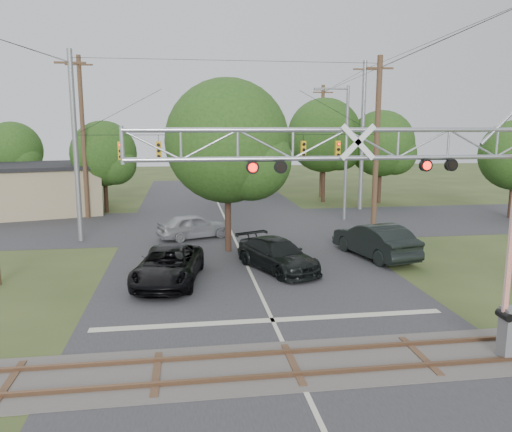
{
  "coord_description": "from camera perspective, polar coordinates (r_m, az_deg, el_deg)",
  "views": [
    {
      "loc": [
        -3.08,
        -11.52,
        6.99
      ],
      "look_at": [
        -0.32,
        7.5,
        3.56
      ],
      "focal_mm": 35.0,
      "sensor_mm": 36.0,
      "label": 1
    }
  ],
  "objects": [
    {
      "name": "ground",
      "position": [
        13.82,
        6.17,
        -20.32
      ],
      "size": [
        160.0,
        160.0,
        0.0
      ],
      "primitive_type": "plane",
      "color": "#32421E",
      "rests_on": "ground"
    },
    {
      "name": "road_main",
      "position": [
        22.83,
        -0.11,
        -7.67
      ],
      "size": [
        14.0,
        90.0,
        0.02
      ],
      "primitive_type": "cube",
      "color": "#2D2C2F",
      "rests_on": "ground"
    },
    {
      "name": "road_cross",
      "position": [
        36.33,
        -3.25,
        -0.96
      ],
      "size": [
        90.0,
        12.0,
        0.02
      ],
      "primitive_type": "cube",
      "color": "#2D2C2F",
      "rests_on": "ground"
    },
    {
      "name": "railroad_track",
      "position": [
        15.51,
        4.27,
        -16.55
      ],
      "size": [
        90.0,
        3.2,
        0.17
      ],
      "color": "#4E4943",
      "rests_on": "ground"
    },
    {
      "name": "crossing_gantry",
      "position": [
        14.92,
        18.65,
        1.53
      ],
      "size": [
        12.48,
        1.0,
        7.84
      ],
      "color": "gray",
      "rests_on": "ground"
    },
    {
      "name": "traffic_signal_span",
      "position": [
        31.79,
        -1.11,
        7.83
      ],
      "size": [
        19.34,
        0.36,
        11.5
      ],
      "color": "gray",
      "rests_on": "ground"
    },
    {
      "name": "pickup_black",
      "position": [
        23.05,
        -9.99,
        -5.61
      ],
      "size": [
        3.53,
        6.1,
        1.6
      ],
      "primitive_type": "imported",
      "rotation": [
        0.0,
        0.0,
        -0.16
      ],
      "color": "black",
      "rests_on": "ground"
    },
    {
      "name": "car_dark",
      "position": [
        24.7,
        2.47,
        -4.46
      ],
      "size": [
        4.09,
        5.73,
        1.54
      ],
      "primitive_type": "imported",
      "rotation": [
        0.0,
        0.0,
        0.41
      ],
      "color": "black",
      "rests_on": "ground"
    },
    {
      "name": "sedan_silver",
      "position": [
        31.94,
        -7.09,
        -1.15
      ],
      "size": [
        4.96,
        3.34,
        1.57
      ],
      "primitive_type": "imported",
      "rotation": [
        0.0,
        0.0,
        1.93
      ],
      "color": "#919398",
      "rests_on": "ground"
    },
    {
      "name": "suv_dark",
      "position": [
        27.82,
        13.43,
        -2.71
      ],
      "size": [
        3.27,
        6.0,
        1.88
      ],
      "primitive_type": "imported",
      "rotation": [
        0.0,
        0.0,
        3.38
      ],
      "color": "black",
      "rests_on": "ground"
    },
    {
      "name": "streetlight",
      "position": [
        37.88,
        10.0,
        7.83
      ],
      "size": [
        2.66,
        0.28,
        9.96
      ],
      "color": "gray",
      "rests_on": "ground"
    },
    {
      "name": "utility_poles",
      "position": [
        34.3,
        1.52,
        8.8
      ],
      "size": [
        25.93,
        29.51,
        13.35
      ],
      "color": "#453620",
      "rests_on": "ground"
    },
    {
      "name": "treeline",
      "position": [
        42.86,
        -2.35,
        8.29
      ],
      "size": [
        49.34,
        32.1,
        9.66
      ],
      "color": "#352218",
      "rests_on": "ground"
    }
  ]
}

